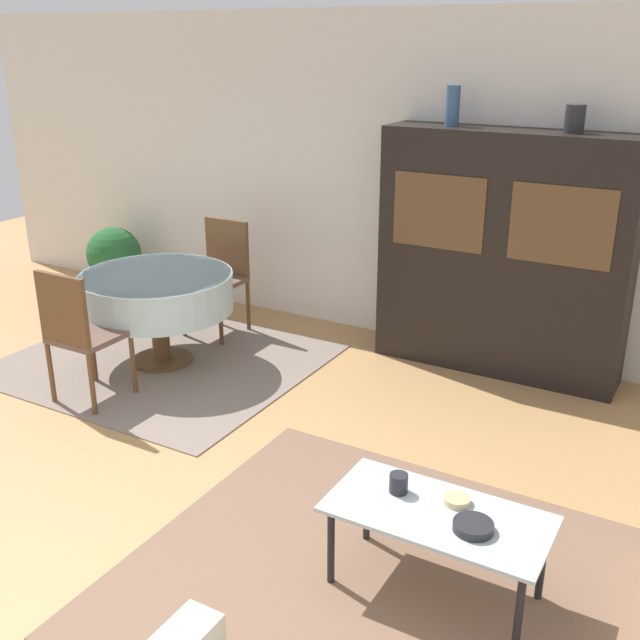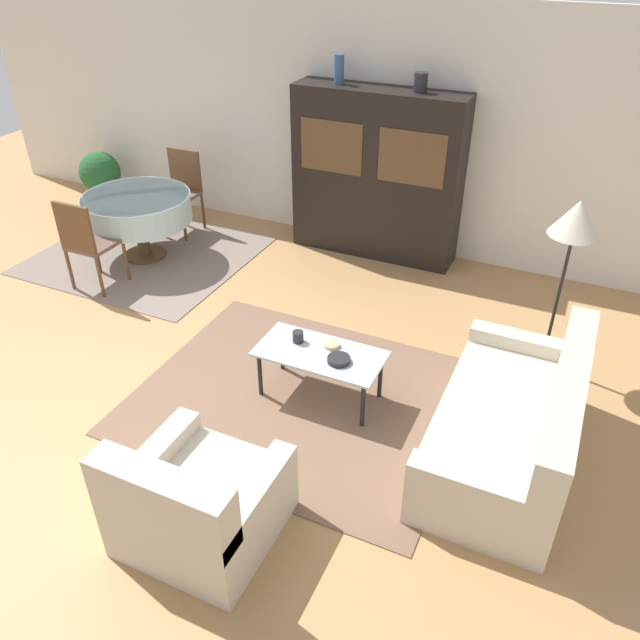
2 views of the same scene
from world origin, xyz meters
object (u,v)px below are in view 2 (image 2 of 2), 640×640
at_px(bowl, 339,360).
at_px(vase_tall, 339,69).
at_px(armchair, 197,504).
at_px(vase_short, 421,82).
at_px(coffee_table, 320,357).
at_px(potted_plant, 100,175).
at_px(dining_table, 137,208).
at_px(dining_chair_far, 181,187).
at_px(bowl_small, 332,345).
at_px(floor_lamp, 575,226).
at_px(dining_chair_near, 86,240).
at_px(couch, 513,427).
at_px(cup, 298,337).
at_px(display_cabinet, 376,175).

distance_m(bowl, vase_tall, 3.36).
xyz_separation_m(armchair, vase_short, (-0.04, 4.26, 1.65)).
xyz_separation_m(coffee_table, potted_plant, (-4.43, 2.50, 0.00)).
relative_size(dining_table, dining_chair_far, 1.21).
bearing_deg(dining_table, bowl_small, -23.94).
height_order(dining_chair_far, potted_plant, dining_chair_far).
relative_size(coffee_table, dining_chair_far, 1.03).
relative_size(floor_lamp, potted_plant, 2.17).
bearing_deg(vase_tall, vase_short, -0.00).
height_order(dining_chair_near, bowl, dining_chair_near).
bearing_deg(dining_table, couch, -18.39).
distance_m(couch, dining_chair_near, 4.50).
distance_m(dining_chair_near, vase_tall, 3.15).
height_order(coffee_table, cup, cup).
relative_size(coffee_table, floor_lamp, 0.66).
bearing_deg(display_cabinet, floor_lamp, -33.74).
height_order(armchair, dining_chair_near, dining_chair_near).
height_order(display_cabinet, dining_table, display_cabinet).
bearing_deg(bowl, dining_chair_far, 143.42).
height_order(dining_chair_far, floor_lamp, floor_lamp).
relative_size(couch, vase_short, 9.50).
bearing_deg(bowl, armchair, -100.68).
xyz_separation_m(coffee_table, display_cabinet, (-0.55, 2.68, 0.53)).
xyz_separation_m(vase_tall, vase_short, (0.88, -0.00, -0.05)).
bearing_deg(bowl_small, floor_lamp, 35.93).
height_order(armchair, bowl, armchair).
xyz_separation_m(dining_table, bowl_small, (2.96, -1.31, -0.14)).
relative_size(dining_table, cup, 12.57).
bearing_deg(bowl, floor_lamp, 42.17).
bearing_deg(dining_chair_far, display_cabinet, -169.57).
bearing_deg(coffee_table, cup, 164.89).
height_order(armchair, cup, armchair).
relative_size(armchair, dining_table, 0.75).
bearing_deg(vase_tall, armchair, -77.82).
relative_size(coffee_table, cup, 10.72).
relative_size(bowl_small, vase_short, 0.66).
distance_m(vase_short, potted_plant, 4.57).
xyz_separation_m(dining_chair_far, vase_tall, (1.89, 0.43, 1.43)).
relative_size(display_cabinet, dining_chair_far, 1.91).
distance_m(floor_lamp, vase_tall, 3.07).
distance_m(dining_chair_near, cup, 2.74).
height_order(vase_tall, vase_short, vase_tall).
bearing_deg(coffee_table, display_cabinet, 101.68).
relative_size(floor_lamp, cup, 16.19).
bearing_deg(floor_lamp, display_cabinet, 146.26).
bearing_deg(bowl, dining_table, 154.49).
relative_size(cup, bowl_small, 0.75).
height_order(dining_table, vase_tall, vase_tall).
height_order(bowl_small, potted_plant, potted_plant).
bearing_deg(floor_lamp, coffee_table, -142.38).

